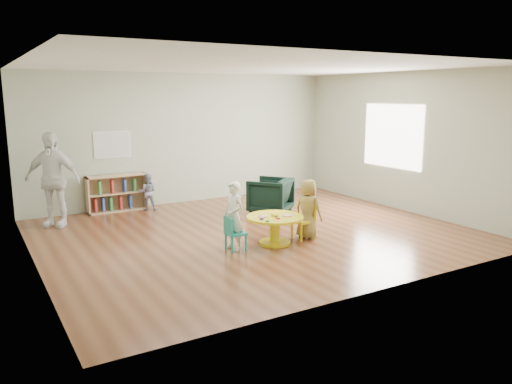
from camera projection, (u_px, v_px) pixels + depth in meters
room at (256, 122)px, 8.27m from camera, size 7.10×7.00×2.80m
activity_table at (275, 225)px, 7.92m from camera, size 0.91×0.91×0.50m
kid_chair_left at (233, 232)px, 7.59m from camera, size 0.29×0.29×0.53m
kid_chair_right at (305, 219)px, 8.26m from camera, size 0.33×0.33×0.59m
bookshelf at (116, 193)px, 10.17m from camera, size 1.20×0.30×0.75m
alphabet_poster at (112, 145)px, 10.09m from camera, size 0.74×0.01×0.54m
armchair at (270, 196)px, 9.99m from camera, size 1.08×1.08×0.71m
child_left at (234, 216)px, 7.60m from camera, size 0.33×0.43×1.06m
child_right at (308, 209)px, 8.21m from camera, size 0.48×0.57×0.99m
toddler at (148, 192)px, 10.23m from camera, size 0.45×0.41×0.76m
adult_caretaker at (52, 179)px, 8.92m from camera, size 1.06×0.91×1.71m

